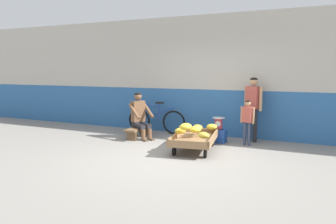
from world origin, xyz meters
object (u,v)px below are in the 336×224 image
object	(u,v)px
vendor_seated	(140,116)
plastic_crate	(218,136)
banana_cart	(194,139)
weighing_scale	(219,123)
low_bench	(138,129)
customer_adult	(253,102)
customer_child	(247,118)
bicycle_near_left	(156,120)

from	to	relation	value
vendor_seated	plastic_crate	size ratio (longest dim) A/B	3.17
banana_cart	weighing_scale	distance (m)	1.04
banana_cart	weighing_scale	bearing A→B (deg)	75.89
low_bench	plastic_crate	size ratio (longest dim) A/B	3.12
vendor_seated	plastic_crate	bearing A→B (deg)	10.39
low_bench	plastic_crate	world-z (taller)	plastic_crate
low_bench	customer_adult	bearing A→B (deg)	14.28
banana_cart	customer_adult	distance (m)	1.82
low_bench	customer_child	distance (m)	2.73
vendor_seated	customer_adult	distance (m)	2.78
weighing_scale	plastic_crate	bearing A→B (deg)	90.00
plastic_crate	customer_child	distance (m)	0.84
plastic_crate	customer_child	xyz separation A→B (m)	(0.68, -0.06, 0.49)
banana_cart	bicycle_near_left	bearing A→B (deg)	139.50
weighing_scale	customer_child	world-z (taller)	customer_child
plastic_crate	customer_child	size ratio (longest dim) A/B	0.35
bicycle_near_left	customer_adult	size ratio (longest dim) A/B	1.09
customer_adult	plastic_crate	bearing A→B (deg)	-151.90
weighing_scale	bicycle_near_left	bearing A→B (deg)	168.52
low_bench	weighing_scale	bearing A→B (deg)	8.73
vendor_seated	plastic_crate	world-z (taller)	vendor_seated
banana_cart	plastic_crate	size ratio (longest dim) A/B	4.31
low_bench	plastic_crate	xyz separation A→B (m)	(2.01, 0.31, -0.05)
plastic_crate	low_bench	bearing A→B (deg)	-171.23
low_bench	customer_child	xyz separation A→B (m)	(2.69, 0.25, 0.44)
banana_cart	weighing_scale	xyz separation A→B (m)	(0.25, 0.99, 0.21)
bicycle_near_left	weighing_scale	bearing A→B (deg)	-11.48
banana_cart	low_bench	bearing A→B (deg)	158.88
vendor_seated	bicycle_near_left	xyz separation A→B (m)	(0.09, 0.73, -0.21)
low_bench	bicycle_near_left	distance (m)	0.72
customer_child	weighing_scale	bearing A→B (deg)	174.88
bicycle_near_left	customer_adult	bearing A→B (deg)	0.25
bicycle_near_left	customer_child	world-z (taller)	customer_child
plastic_crate	bicycle_near_left	world-z (taller)	bicycle_near_left
plastic_crate	customer_adult	size ratio (longest dim) A/B	0.24
low_bench	customer_child	bearing A→B (deg)	5.26
vendor_seated	weighing_scale	distance (m)	1.96
banana_cart	bicycle_near_left	size ratio (longest dim) A/B	0.93
customer_adult	customer_child	distance (m)	0.55
bicycle_near_left	vendor_seated	bearing A→B (deg)	-96.94
plastic_crate	bicycle_near_left	bearing A→B (deg)	168.56
low_bench	weighing_scale	distance (m)	2.04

